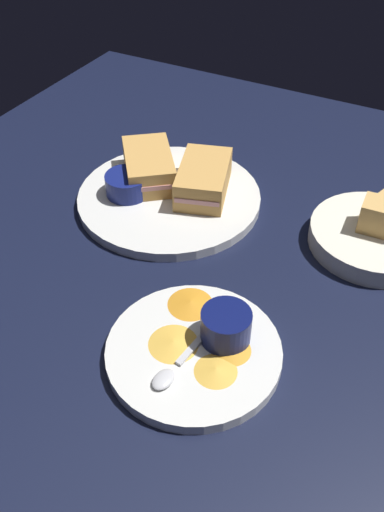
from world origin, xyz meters
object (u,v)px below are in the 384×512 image
plate_sandwich_main (169,198)px  sandwich_half_near (204,179)px  plate_chips_companion (194,352)px  spoon_by_gravy_ramekin (170,372)px  sandwich_half_far (149,166)px  ramekin_light_gravy (226,325)px  spoon_by_dark_ramekin (162,186)px  bread_basket_rear (376,233)px  ramekin_dark_sauce (127,184)px

plate_sandwich_main → sandwich_half_near: 6.50cm
plate_chips_companion → spoon_by_gravy_ramekin: (4.60, -0.59, 1.16)cm
sandwich_half_far → plate_chips_companion: 37.16cm
spoon_by_gravy_ramekin → plate_sandwich_main: bearing=-150.0°
ramekin_light_gravy → spoon_by_dark_ramekin: bearing=-136.1°
plate_chips_companion → ramekin_light_gravy: size_ratio=3.47×
plate_sandwich_main → spoon_by_dark_ramekin: 2.38cm
plate_sandwich_main → bread_basket_rear: (-5.02, 32.37, 1.31)cm
spoon_by_dark_ramekin → plate_chips_companion: (27.07, 20.29, -1.16)cm
ramekin_dark_sauce → spoon_by_dark_ramekin: 5.80cm
sandwich_half_near → plate_chips_companion: size_ratio=0.69×
ramekin_dark_sauce → spoon_by_dark_ramekin: size_ratio=0.86×
ramekin_dark_sauce → ramekin_light_gravy: (20.03, 27.03, 0.39)cm
ramekin_dark_sauce → plate_chips_companion: ramekin_dark_sauce is taller
plate_chips_companion → ramekin_dark_sauce: bearing=-133.6°
spoon_by_gravy_ramekin → plate_chips_companion: bearing=172.7°
spoon_by_dark_ramekin → ramekin_light_gravy: 33.17cm
spoon_by_gravy_ramekin → ramekin_light_gravy: bearing=157.4°
ramekin_light_gravy → bread_basket_rear: 30.31cm
ramekin_light_gravy → sandwich_half_far: bearing=-134.1°
spoon_by_dark_ramekin → bread_basket_rear: bread_basket_rear is taller
sandwich_half_near → plate_chips_companion: 32.75cm
spoon_by_dark_ramekin → spoon_by_gravy_ramekin: 37.29cm
sandwich_half_far → spoon_by_dark_ramekin: bearing=65.1°
ramekin_light_gravy → plate_chips_companion: bearing=-39.8°
spoon_by_dark_ramekin → ramekin_light_gravy: (23.87, 22.95, 1.88)cm
sandwich_half_far → ramekin_light_gravy: size_ratio=2.43×
plate_sandwich_main → sandwich_half_far: size_ratio=2.00×
spoon_by_dark_ramekin → spoon_by_gravy_ramekin: (31.67, 19.70, 0.00)cm
sandwich_half_near → plate_chips_companion: sandwich_half_near is taller
plate_sandwich_main → spoon_by_dark_ramekin: bearing=-113.4°
sandwich_half_near → spoon_by_dark_ramekin: sandwich_half_near is taller
sandwich_half_far → spoon_by_gravy_ramekin: 40.39cm
plate_sandwich_main → bread_basket_rear: bearing=98.8°
ramekin_dark_sauce → sandwich_half_far: bearing=171.1°
spoon_by_dark_ramekin → spoon_by_gravy_ramekin: size_ratio=0.82×
sandwich_half_far → ramekin_dark_sauce: bearing=-8.9°
ramekin_dark_sauce → ramekin_light_gravy: bearing=53.5°
plate_chips_companion → ramekin_light_gravy: 5.16cm
spoon_by_dark_ramekin → plate_chips_companion: 33.84cm
sandwich_half_far → spoon_by_gravy_ramekin: (33.17, 22.95, -2.04)cm
plate_chips_companion → ramekin_light_gravy: bearing=140.2°
ramekin_dark_sauce → plate_chips_companion: bearing=46.4°
spoon_by_gravy_ramekin → bread_basket_rear: bearing=157.9°
sandwich_half_near → ramekin_light_gravy: (26.34, 16.45, -0.15)cm
bread_basket_rear → sandwich_half_far: bearing=-85.9°
plate_sandwich_main → ramekin_light_gravy: bearing=42.4°
spoon_by_dark_ramekin → plate_chips_companion: size_ratio=0.39×
sandwich_half_near → ramekin_dark_sauce: (6.31, -10.59, -0.55)cm
plate_chips_companion → bread_basket_rear: 34.27cm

